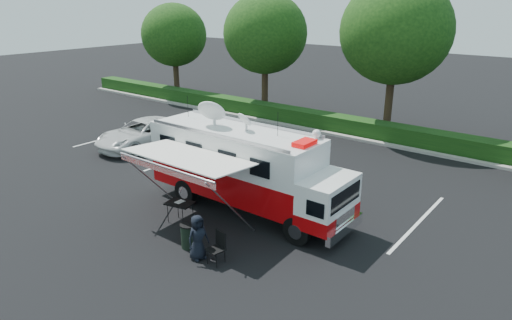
{
  "coord_description": "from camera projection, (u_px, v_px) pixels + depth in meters",
  "views": [
    {
      "loc": [
        9.97,
        -12.24,
        7.62
      ],
      "look_at": [
        0.0,
        0.5,
        1.9
      ],
      "focal_mm": 32.0,
      "sensor_mm": 36.0,
      "label": 1
    }
  ],
  "objects": [
    {
      "name": "white_suv",
      "position": [
        144.0,
        146.0,
        24.99
      ],
      "size": [
        2.47,
        5.34,
        1.48
      ],
      "primitive_type": "imported",
      "rotation": [
        0.0,
        0.0,
        -0.0
      ],
      "color": "silver",
      "rests_on": "ground_plane"
    },
    {
      "name": "back_border",
      "position": [
        414.0,
        50.0,
        24.68
      ],
      "size": [
        60.0,
        6.14,
        8.87
      ],
      "color": "#9E998E",
      "rests_on": "ground_plane"
    },
    {
      "name": "trash_bin",
      "position": [
        189.0,
        236.0,
        14.72
      ],
      "size": [
        0.55,
        0.55,
        0.82
      ],
      "color": "black",
      "rests_on": "ground_plane"
    },
    {
      "name": "awning",
      "position": [
        185.0,
        160.0,
        15.31
      ],
      "size": [
        4.48,
        2.34,
        2.71
      ],
      "color": "white",
      "rests_on": "ground_plane"
    },
    {
      "name": "person",
      "position": [
        199.0,
        258.0,
        14.2
      ],
      "size": [
        0.6,
        0.8,
        1.47
      ],
      "primitive_type": "imported",
      "rotation": [
        0.0,
        0.0,
        1.37
      ],
      "color": "black",
      "rests_on": "ground_plane"
    },
    {
      "name": "folding_table",
      "position": [
        180.0,
        204.0,
        16.19
      ],
      "size": [
        1.07,
        0.86,
        0.81
      ],
      "color": "black",
      "rests_on": "ground_plane"
    },
    {
      "name": "stall_lines",
      "position": [
        282.0,
        183.0,
        19.94
      ],
      "size": [
        24.12,
        5.5,
        0.01
      ],
      "color": "silver",
      "rests_on": "ground_plane"
    },
    {
      "name": "ground_plane",
      "position": [
        248.0,
        210.0,
        17.43
      ],
      "size": [
        120.0,
        120.0,
        0.0
      ],
      "primitive_type": "plane",
      "color": "black",
      "rests_on": "ground"
    },
    {
      "name": "folding_chair",
      "position": [
        218.0,
        245.0,
        13.82
      ],
      "size": [
        0.56,
        0.58,
        1.0
      ],
      "color": "black",
      "rests_on": "ground_plane"
    },
    {
      "name": "command_truck",
      "position": [
        246.0,
        169.0,
        16.9
      ],
      "size": [
        8.21,
        2.26,
        3.95
      ],
      "color": "black",
      "rests_on": "ground_plane"
    }
  ]
}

